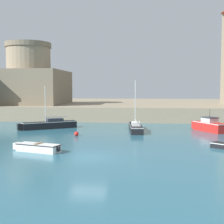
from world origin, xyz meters
TOP-DOWN VIEW (x-y plane):
  - ground_plane at (0.00, 0.00)m, footprint 200.00×200.00m
  - quay_seawall at (0.00, 41.62)m, footprint 120.00×40.00m
  - sailboat_black_0 at (2.76, 13.74)m, footprint 1.89×6.94m
  - dinghy_white_1 at (-4.15, 1.48)m, footprint 3.98×2.05m
  - sailboat_black_2 at (-7.42, 14.58)m, footprint 6.28×4.70m
  - motorboat_red_5 at (10.93, 14.43)m, footprint 3.51×4.96m
  - mooring_buoy at (-2.94, 9.31)m, footprint 0.45×0.45m
  - fortress at (-16.00, 30.65)m, footprint 12.12×12.12m

SIDE VIEW (x-z plane):
  - ground_plane at x=0.00m, z-range 0.00..0.00m
  - mooring_buoy at x=-2.94m, z-range 0.00..0.45m
  - dinghy_white_1 at x=-4.15m, z-range -0.01..0.65m
  - sailboat_black_0 at x=2.76m, z-range -2.37..3.26m
  - sailboat_black_2 at x=-7.42m, z-range -2.01..3.01m
  - motorboat_red_5 at x=10.93m, z-range -0.62..1.85m
  - quay_seawall at x=0.00m, z-range 0.00..2.08m
  - fortress at x=-16.00m, z-range 0.70..11.04m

